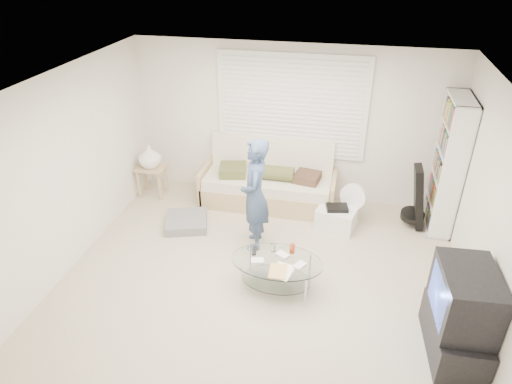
% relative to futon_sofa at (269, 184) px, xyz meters
% --- Properties ---
extents(ground, '(5.00, 5.00, 0.00)m').
position_rel_futon_sofa_xyz_m(ground, '(0.28, -1.87, -0.34)').
color(ground, tan).
rests_on(ground, ground).
extents(room_shell, '(5.02, 4.52, 2.51)m').
position_rel_futon_sofa_xyz_m(room_shell, '(0.28, -1.40, 1.29)').
color(room_shell, silver).
rests_on(room_shell, ground).
extents(window_blinds, '(2.32, 0.08, 1.62)m').
position_rel_futon_sofa_xyz_m(window_blinds, '(0.28, 0.33, 1.21)').
color(window_blinds, silver).
rests_on(window_blinds, ground).
extents(futon_sofa, '(2.14, 0.86, 1.04)m').
position_rel_futon_sofa_xyz_m(futon_sofa, '(0.00, 0.00, 0.00)').
color(futon_sofa, tan).
rests_on(futon_sofa, ground).
extents(grey_floor_pillow, '(0.76, 0.76, 0.14)m').
position_rel_futon_sofa_xyz_m(grey_floor_pillow, '(-1.07, -0.96, -0.27)').
color(grey_floor_pillow, slate).
rests_on(grey_floor_pillow, ground).
extents(side_table, '(0.46, 0.37, 0.91)m').
position_rel_futon_sofa_xyz_m(side_table, '(-1.94, -0.18, 0.33)').
color(side_table, tan).
rests_on(side_table, ground).
extents(bookshelf, '(0.32, 0.84, 2.00)m').
position_rel_futon_sofa_xyz_m(bookshelf, '(2.60, -0.12, 0.66)').
color(bookshelf, white).
rests_on(bookshelf, ground).
extents(guitar_case, '(0.35, 0.36, 0.96)m').
position_rel_futon_sofa_xyz_m(guitar_case, '(2.27, -0.23, 0.08)').
color(guitar_case, black).
rests_on(guitar_case, ground).
extents(floor_fan, '(0.41, 0.27, 0.67)m').
position_rel_futon_sofa_xyz_m(floor_fan, '(1.33, -0.32, 0.04)').
color(floor_fan, white).
rests_on(floor_fan, ground).
extents(storage_bin, '(0.63, 0.50, 0.39)m').
position_rel_futon_sofa_xyz_m(storage_bin, '(1.13, -0.55, -0.17)').
color(storage_bin, white).
rests_on(storage_bin, ground).
extents(tv_unit, '(0.58, 0.99, 1.04)m').
position_rel_futon_sofa_xyz_m(tv_unit, '(2.47, -2.62, 0.16)').
color(tv_unit, black).
rests_on(tv_unit, ground).
extents(coffee_table, '(1.13, 0.72, 0.54)m').
position_rel_futon_sofa_xyz_m(coffee_table, '(0.50, -2.05, -0.01)').
color(coffee_table, silver).
rests_on(coffee_table, ground).
extents(standing_person, '(0.48, 0.64, 1.61)m').
position_rel_futon_sofa_xyz_m(standing_person, '(0.04, -1.21, 0.46)').
color(standing_person, '#315068').
rests_on(standing_person, ground).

